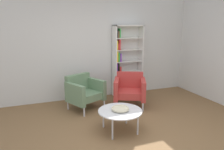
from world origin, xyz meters
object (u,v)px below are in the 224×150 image
bookshelf_tall (125,62)px  armchair_corner_red (130,89)px  coffee_table_low (120,112)px  decorative_bowl (120,109)px  armchair_near_window (84,91)px

bookshelf_tall → armchair_corner_red: bookshelf_tall is taller
coffee_table_low → decorative_bowl: bearing=100.6°
coffee_table_low → armchair_corner_red: armchair_corner_red is taller
coffee_table_low → decorative_bowl: (-0.00, 0.00, 0.06)m
armchair_corner_red → armchair_near_window: bearing=-165.5°
coffee_table_low → armchair_corner_red: 1.32m
decorative_bowl → armchair_near_window: armchair_near_window is taller
bookshelf_tall → decorative_bowl: (-0.93, -1.89, -0.50)m
bookshelf_tall → armchair_near_window: (-1.28, -0.58, -0.52)m
armchair_corner_red → decorative_bowl: bearing=-97.5°
coffee_table_low → armchair_near_window: armchair_near_window is taller
bookshelf_tall → decorative_bowl: 2.16m
armchair_corner_red → armchair_near_window: 1.08m
decorative_bowl → bookshelf_tall: bearing=63.8°
bookshelf_tall → armchair_corner_red: 0.96m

